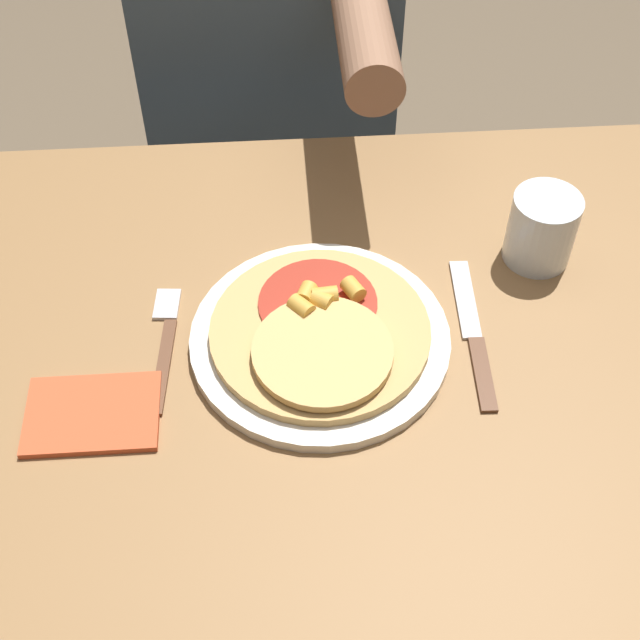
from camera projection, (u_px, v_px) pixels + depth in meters
name	position (u px, v px, depth m)	size (l,w,h in m)	color
ground_plane	(335.00, 619.00, 1.54)	(8.00, 8.00, 0.00)	brown
dining_table	(342.00, 417.00, 1.07)	(1.13, 0.78, 0.73)	olive
plate	(320.00, 339.00, 0.99)	(0.29, 0.29, 0.01)	silver
pizza	(320.00, 333.00, 0.98)	(0.25, 0.25, 0.04)	tan
fork	(165.00, 339.00, 1.00)	(0.03, 0.18, 0.00)	brown
knife	(473.00, 335.00, 1.00)	(0.03, 0.22, 0.00)	brown
drinking_glass	(542.00, 229.00, 1.05)	(0.08, 0.08, 0.09)	silver
napkin	(93.00, 414.00, 0.93)	(0.14, 0.10, 0.01)	#C6512D
person_diner	(269.00, 45.00, 1.40)	(0.39, 0.52, 1.24)	#2D2D38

